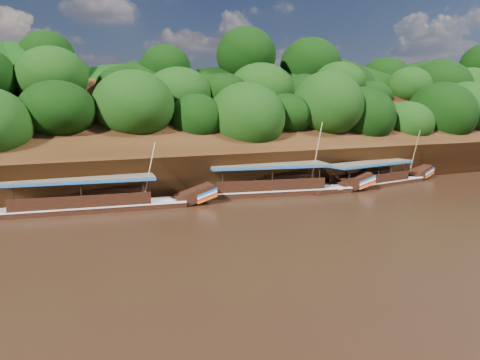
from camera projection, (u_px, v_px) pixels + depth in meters
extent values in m
plane|color=black|center=(305.00, 215.00, 33.35)|extent=(160.00, 160.00, 0.00)
cube|color=black|center=(218.00, 148.00, 47.04)|extent=(120.00, 16.12, 13.64)
cube|color=black|center=(186.00, 170.00, 56.50)|extent=(120.00, 24.00, 12.00)
ellipsoid|color=#113809|center=(163.00, 152.00, 43.59)|extent=(18.00, 8.00, 6.40)
ellipsoid|color=#113809|center=(193.00, 92.00, 52.37)|extent=(24.00, 11.00, 8.40)
ellipsoid|color=#113809|center=(407.00, 142.00, 55.96)|extent=(18.00, 8.00, 6.00)
ellipsoid|color=#113809|center=(422.00, 98.00, 66.04)|extent=(22.00, 10.00, 8.00)
cube|color=black|center=(375.00, 186.00, 45.64)|extent=(12.51, 4.03, 0.87)
cube|color=silver|center=(375.00, 182.00, 45.58)|extent=(12.52, 4.09, 0.10)
cube|color=black|center=(419.00, 173.00, 49.43)|extent=(3.12, 2.03, 1.68)
cube|color=#1857A1|center=(423.00, 170.00, 49.81)|extent=(1.75, 1.87, 0.62)
cube|color=red|center=(423.00, 173.00, 49.87)|extent=(1.75, 1.87, 0.62)
cube|color=brown|center=(371.00, 163.00, 44.84)|extent=(9.92, 3.92, 0.12)
cube|color=#1857A1|center=(371.00, 164.00, 44.86)|extent=(9.92, 3.92, 0.17)
cylinder|color=tan|center=(414.00, 153.00, 47.75)|extent=(0.66, 1.77, 4.77)
cube|color=black|center=(277.00, 194.00, 41.33)|extent=(13.54, 4.96, 1.00)
cube|color=silver|center=(277.00, 189.00, 41.25)|extent=(13.56, 5.03, 0.11)
cube|color=black|center=(354.00, 182.00, 43.06)|extent=(3.45, 2.40, 1.88)
cube|color=#1857A1|center=(363.00, 178.00, 43.21)|extent=(1.97, 2.18, 0.68)
cube|color=red|center=(362.00, 182.00, 43.27)|extent=(1.97, 2.18, 0.68)
cube|color=brown|center=(269.00, 164.00, 40.70)|extent=(10.78, 4.76, 0.13)
cube|color=#1857A1|center=(268.00, 166.00, 40.72)|extent=(10.78, 4.76, 0.20)
cylinder|color=tan|center=(316.00, 155.00, 40.97)|extent=(0.52, 1.09, 5.80)
cube|color=black|center=(94.00, 211.00, 34.84)|extent=(13.73, 4.01, 0.92)
cube|color=silver|center=(94.00, 205.00, 34.77)|extent=(13.74, 4.08, 0.10)
cube|color=black|center=(194.00, 195.00, 37.06)|extent=(3.38, 2.10, 1.82)
cube|color=#1857A1|center=(205.00, 191.00, 37.27)|extent=(1.88, 1.96, 0.68)
cube|color=red|center=(205.00, 195.00, 37.33)|extent=(1.88, 1.96, 0.68)
cube|color=brown|center=(81.00, 179.00, 34.19)|extent=(10.86, 3.96, 0.12)
cube|color=#1857A1|center=(81.00, 180.00, 34.21)|extent=(10.86, 3.96, 0.18)
cylinder|color=tan|center=(149.00, 172.00, 35.47)|extent=(1.26, 0.64, 4.45)
cube|color=black|center=(18.00, 197.00, 35.96)|extent=(3.50, 2.92, 1.82)
cube|color=#1857A1|center=(27.00, 192.00, 36.52)|extent=(2.22, 2.36, 0.66)
cube|color=red|center=(28.00, 196.00, 36.58)|extent=(2.22, 2.36, 0.66)
cone|color=#24751D|center=(86.00, 196.00, 35.95)|extent=(1.50, 1.50, 1.74)
cone|color=#24751D|center=(185.00, 189.00, 39.46)|extent=(1.50, 1.50, 1.59)
cone|color=#24751D|center=(250.00, 182.00, 42.06)|extent=(1.50, 1.50, 1.91)
cone|color=#24751D|center=(308.00, 177.00, 44.96)|extent=(1.50, 1.50, 1.92)
cone|color=#24751D|center=(357.00, 175.00, 47.23)|extent=(1.50, 1.50, 1.68)
cone|color=#24751D|center=(406.00, 169.00, 50.51)|extent=(1.50, 1.50, 1.89)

